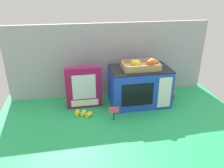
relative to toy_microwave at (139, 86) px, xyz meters
name	(u,v)px	position (x,y,z in m)	size (l,w,h in m)	color
ground_plane	(116,105)	(-0.18, 0.00, -0.14)	(1.70, 1.70, 0.00)	#219E54
display_back_panel	(110,60)	(-0.18, 0.23, 0.15)	(1.61, 0.03, 0.59)	#A0A3A8
toy_microwave	(139,86)	(0.00, 0.00, 0.00)	(0.44, 0.27, 0.29)	blue
food_groups_crate	(142,65)	(0.01, -0.02, 0.17)	(0.26, 0.16, 0.08)	tan
cookie_set_box	(84,87)	(-0.42, 0.03, 0.01)	(0.26, 0.06, 0.31)	#99144C
price_sign	(114,111)	(-0.24, -0.20, -0.08)	(0.07, 0.01, 0.10)	black
loose_toy_banana	(83,113)	(-0.44, -0.11, -0.13)	(0.12, 0.09, 0.03)	yellow
loose_toy_apple	(171,95)	(0.28, 0.02, -0.11)	(0.07, 0.07, 0.07)	red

